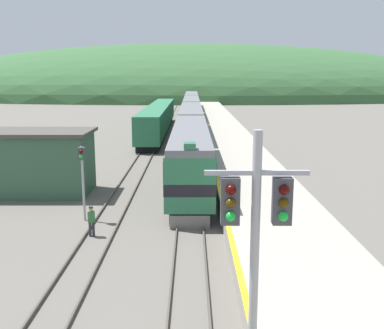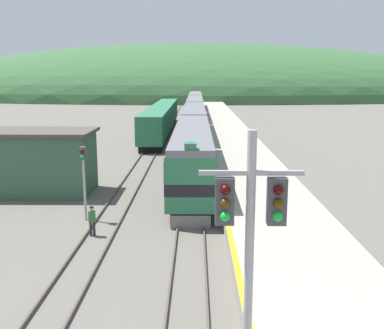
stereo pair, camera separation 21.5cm
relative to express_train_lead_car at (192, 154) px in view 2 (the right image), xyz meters
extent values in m
cube|color=#4C443D|center=(-0.72, 42.06, -2.29)|extent=(0.08, 180.00, 0.16)
cube|color=#4C443D|center=(0.72, 42.06, -2.29)|extent=(0.08, 180.00, 0.16)
cube|color=#4C443D|center=(-5.45, 42.06, -2.29)|extent=(0.08, 180.00, 0.16)
cube|color=#4C443D|center=(-4.02, 42.06, -2.29)|extent=(0.08, 180.00, 0.16)
cube|color=#9E9689|center=(4.67, 22.06, -1.89)|extent=(5.77, 140.00, 0.96)
cube|color=yellow|center=(1.90, 22.06, -1.41)|extent=(0.24, 140.00, 0.01)
ellipsoid|color=#335B33|center=(0.00, 140.93, -2.37)|extent=(220.65, 99.29, 39.63)
cube|color=#385B42|center=(-11.24, -2.68, -0.25)|extent=(8.20, 4.17, 4.25)
cube|color=#47423D|center=(-11.24, -2.68, 1.99)|extent=(8.70, 4.67, 0.24)
cube|color=black|center=(0.00, 0.24, -1.95)|extent=(2.32, 19.85, 0.85)
cube|color=#286B47|center=(0.00, 0.24, 0.02)|extent=(2.83, 21.12, 3.10)
cube|color=black|center=(0.00, 0.24, -0.22)|extent=(2.86, 21.14, 0.68)
cube|color=black|center=(0.00, 0.24, 0.70)|extent=(2.85, 19.85, 0.93)
cube|color=slate|center=(0.00, 0.24, 1.77)|extent=(2.66, 21.12, 0.40)
cube|color=black|center=(0.00, -9.19, 0.70)|extent=(2.87, 2.20, 1.24)
cube|color=#286B47|center=(0.00, -9.87, 2.15)|extent=(0.64, 0.80, 0.36)
cube|color=slate|center=(0.00, -10.12, -1.99)|extent=(2.21, 0.40, 0.77)
cube|color=black|center=(0.00, 22.44, -1.95)|extent=(2.32, 20.19, 0.85)
cube|color=#286B47|center=(0.00, 22.44, 0.02)|extent=(2.83, 21.48, 3.10)
cube|color=black|center=(0.00, 22.44, -0.22)|extent=(2.86, 21.50, 0.68)
cube|color=black|center=(0.00, 22.44, 0.70)|extent=(2.85, 20.19, 0.93)
cube|color=slate|center=(0.00, 22.44, 1.77)|extent=(2.66, 21.48, 0.40)
cube|color=black|center=(0.00, 44.82, -1.95)|extent=(2.32, 20.19, 0.85)
cube|color=#286B47|center=(0.00, 44.82, 0.02)|extent=(2.83, 21.48, 3.10)
cube|color=black|center=(0.00, 44.82, -0.22)|extent=(2.86, 21.50, 0.68)
cube|color=black|center=(0.00, 44.82, 0.70)|extent=(2.85, 20.19, 0.93)
cube|color=slate|center=(0.00, 44.82, 1.77)|extent=(2.66, 21.48, 0.40)
cube|color=black|center=(0.00, 67.20, -1.95)|extent=(2.32, 20.19, 0.85)
cube|color=#286B47|center=(0.00, 67.20, 0.02)|extent=(2.83, 21.48, 3.10)
cube|color=black|center=(0.00, 67.20, -0.22)|extent=(2.86, 21.50, 0.68)
cube|color=black|center=(0.00, 67.20, 0.70)|extent=(2.85, 20.19, 0.93)
cube|color=slate|center=(0.00, 67.20, 1.77)|extent=(2.66, 21.48, 0.40)
cube|color=black|center=(-4.73, 31.63, -1.97)|extent=(2.46, 35.66, 0.80)
cube|color=#286B47|center=(-4.73, 31.63, 0.00)|extent=(2.90, 37.15, 3.16)
cylinder|color=#9E9EA3|center=(1.47, -24.45, 1.20)|extent=(0.20, 0.20, 7.15)
cube|color=#9E9EA3|center=(1.47, -24.45, 3.88)|extent=(2.20, 0.10, 0.10)
cube|color=#424247|center=(0.92, -24.45, 3.27)|extent=(0.40, 0.28, 1.02)
sphere|color=#3C0504|center=(0.92, -24.62, 3.56)|extent=(0.22, 0.22, 0.22)
sphere|color=#412C05|center=(0.92, -24.62, 3.27)|extent=(0.22, 0.22, 0.22)
sphere|color=green|center=(0.92, -24.62, 2.98)|extent=(0.22, 0.22, 0.22)
cube|color=#424247|center=(2.02, -24.45, 3.27)|extent=(0.40, 0.28, 1.02)
sphere|color=#3C0504|center=(2.02, -24.62, 3.56)|extent=(0.22, 0.22, 0.22)
sphere|color=#412C05|center=(2.02, -24.62, 3.27)|extent=(0.22, 0.22, 0.22)
sphere|color=green|center=(2.02, -24.62, 2.98)|extent=(0.22, 0.22, 0.22)
cylinder|color=#9E9EA3|center=(-6.09, -8.76, -0.21)|extent=(0.14, 0.14, 4.33)
cube|color=#424247|center=(-6.09, -8.76, 1.55)|extent=(0.36, 0.28, 0.71)
sphere|color=#3C0504|center=(-6.09, -8.94, 1.68)|extent=(0.22, 0.22, 0.22)
sphere|color=green|center=(-6.09, -8.94, 1.41)|extent=(0.22, 0.22, 0.22)
cylinder|color=#2D2D33|center=(-5.18, -11.41, -1.99)|extent=(0.14, 0.14, 0.77)
cylinder|color=#2D2D33|center=(-5.02, -11.36, -1.99)|extent=(0.14, 0.14, 0.77)
cube|color=#336B38|center=(-5.10, -11.39, -1.30)|extent=(0.41, 0.32, 0.60)
sphere|color=tan|center=(-5.10, -11.39, -0.90)|extent=(0.21, 0.21, 0.21)
cylinder|color=black|center=(-5.10, -11.39, -0.81)|extent=(0.22, 0.22, 0.06)
camera|label=1|loc=(0.11, -33.60, 5.88)|focal=42.00mm
camera|label=2|loc=(0.33, -33.60, 5.88)|focal=42.00mm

